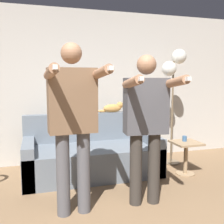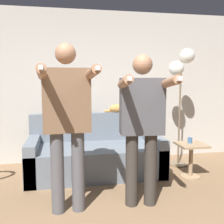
# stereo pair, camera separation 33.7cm
# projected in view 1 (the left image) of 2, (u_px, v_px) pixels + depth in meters

# --- Properties ---
(wall_back) EXTENTS (10.00, 0.05, 2.60)m
(wall_back) POSITION_uv_depth(u_px,v_px,m) (82.00, 87.00, 4.53)
(wall_back) COLOR beige
(wall_back) RESTS_ON ground_plane
(couch) EXTENTS (1.98, 0.94, 0.89)m
(couch) POSITION_uv_depth(u_px,v_px,m) (92.00, 156.00, 3.98)
(couch) COLOR slate
(couch) RESTS_ON ground_plane
(person_left) EXTENTS (0.58, 0.69, 1.79)m
(person_left) POSITION_uv_depth(u_px,v_px,m) (73.00, 116.00, 2.67)
(person_left) COLOR #56565B
(person_left) RESTS_ON ground_plane
(person_right) EXTENTS (0.59, 0.71, 1.70)m
(person_right) POSITION_uv_depth(u_px,v_px,m) (146.00, 119.00, 2.91)
(person_right) COLOR #38332D
(person_right) RESTS_ON ground_plane
(cat) EXTENTS (0.43, 0.12, 0.17)m
(cat) POSITION_uv_depth(u_px,v_px,m) (113.00, 108.00, 4.36)
(cat) COLOR tan
(cat) RESTS_ON couch
(floor_lamp) EXTENTS (0.42, 0.31, 1.93)m
(floor_lamp) POSITION_uv_depth(u_px,v_px,m) (174.00, 71.00, 4.33)
(floor_lamp) COLOR #756047
(floor_lamp) RESTS_ON ground_plane
(side_table) EXTENTS (0.40, 0.40, 0.50)m
(side_table) POSITION_uv_depth(u_px,v_px,m) (186.00, 151.00, 3.94)
(side_table) COLOR #A38460
(side_table) RESTS_ON ground_plane
(cup) EXTENTS (0.07, 0.07, 0.08)m
(cup) POSITION_uv_depth(u_px,v_px,m) (185.00, 139.00, 3.96)
(cup) COLOR #3D6693
(cup) RESTS_ON side_table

